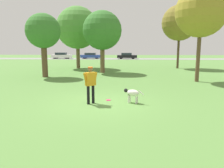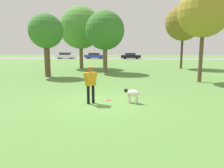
{
  "view_description": "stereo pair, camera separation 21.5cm",
  "coord_description": "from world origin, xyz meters",
  "px_view_note": "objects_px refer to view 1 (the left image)",
  "views": [
    {
      "loc": [
        1.07,
        -9.68,
        2.56
      ],
      "look_at": [
        0.6,
        0.03,
        0.9
      ],
      "focal_mm": 35.0,
      "sensor_mm": 36.0,
      "label": 1
    },
    {
      "loc": [
        1.29,
        -9.67,
        2.56
      ],
      "look_at": [
        0.6,
        0.03,
        0.9
      ],
      "focal_mm": 35.0,
      "sensor_mm": 36.0,
      "label": 2
    }
  ],
  "objects_px": {
    "frisbee": "(108,100)",
    "parked_car_black": "(127,56)",
    "tree_far_right": "(180,23)",
    "tree_mid_center": "(102,31)",
    "parked_car_blue": "(91,56)",
    "person": "(91,82)",
    "dog": "(132,93)",
    "tree_near_right": "(201,12)",
    "tree_near_left": "(43,32)",
    "tree_far_left": "(77,28)",
    "parked_car_white": "(61,56)"
  },
  "relations": [
    {
      "from": "tree_near_right",
      "to": "tree_far_left",
      "type": "bearing_deg",
      "value": 138.4
    },
    {
      "from": "dog",
      "to": "frisbee",
      "type": "distance_m",
      "value": 1.29
    },
    {
      "from": "tree_near_left",
      "to": "parked_car_white",
      "type": "distance_m",
      "value": 29.96
    },
    {
      "from": "dog",
      "to": "frisbee",
      "type": "bearing_deg",
      "value": 2.65
    },
    {
      "from": "tree_near_left",
      "to": "frisbee",
      "type": "bearing_deg",
      "value": -53.4
    },
    {
      "from": "tree_far_left",
      "to": "parked_car_white",
      "type": "height_order",
      "value": "tree_far_left"
    },
    {
      "from": "tree_mid_center",
      "to": "tree_near_left",
      "type": "relative_size",
      "value": 1.14
    },
    {
      "from": "tree_far_left",
      "to": "tree_near_left",
      "type": "bearing_deg",
      "value": -99.61
    },
    {
      "from": "tree_near_right",
      "to": "parked_car_white",
      "type": "bearing_deg",
      "value": 121.41
    },
    {
      "from": "tree_near_left",
      "to": "parked_car_white",
      "type": "xyz_separation_m",
      "value": [
        -6.72,
        29.02,
        -3.14
      ]
    },
    {
      "from": "tree_near_right",
      "to": "tree_near_left",
      "type": "distance_m",
      "value": 12.39
    },
    {
      "from": "tree_near_left",
      "to": "person",
      "type": "bearing_deg",
      "value": -59.13
    },
    {
      "from": "person",
      "to": "tree_near_left",
      "type": "relative_size",
      "value": 0.32
    },
    {
      "from": "dog",
      "to": "tree_near_left",
      "type": "height_order",
      "value": "tree_near_left"
    },
    {
      "from": "frisbee",
      "to": "parked_car_white",
      "type": "bearing_deg",
      "value": 108.91
    },
    {
      "from": "person",
      "to": "tree_near_right",
      "type": "height_order",
      "value": "tree_near_right"
    },
    {
      "from": "parked_car_white",
      "to": "parked_car_black",
      "type": "height_order",
      "value": "parked_car_white"
    },
    {
      "from": "tree_far_right",
      "to": "parked_car_black",
      "type": "xyz_separation_m",
      "value": [
        -5.72,
        20.61,
        -4.66
      ]
    },
    {
      "from": "parked_car_blue",
      "to": "dog",
      "type": "bearing_deg",
      "value": -77.84
    },
    {
      "from": "frisbee",
      "to": "parked_car_white",
      "type": "height_order",
      "value": "parked_car_white"
    },
    {
      "from": "tree_far_right",
      "to": "dog",
      "type": "bearing_deg",
      "value": -110.15
    },
    {
      "from": "person",
      "to": "tree_far_left",
      "type": "height_order",
      "value": "tree_far_left"
    },
    {
      "from": "parked_car_white",
      "to": "tree_near_right",
      "type": "bearing_deg",
      "value": -55.95
    },
    {
      "from": "dog",
      "to": "frisbee",
      "type": "height_order",
      "value": "dog"
    },
    {
      "from": "tree_near_right",
      "to": "parked_car_white",
      "type": "height_order",
      "value": "tree_near_right"
    },
    {
      "from": "tree_near_left",
      "to": "parked_car_black",
      "type": "height_order",
      "value": "tree_near_left"
    },
    {
      "from": "parked_car_blue",
      "to": "parked_car_black",
      "type": "relative_size",
      "value": 1.06
    },
    {
      "from": "tree_near_right",
      "to": "tree_near_left",
      "type": "bearing_deg",
      "value": 171.0
    },
    {
      "from": "parked_car_blue",
      "to": "parked_car_black",
      "type": "distance_m",
      "value": 7.85
    },
    {
      "from": "parked_car_white",
      "to": "tree_near_left",
      "type": "bearing_deg",
      "value": -74.31
    },
    {
      "from": "tree_far_right",
      "to": "parked_car_black",
      "type": "relative_size",
      "value": 1.76
    },
    {
      "from": "frisbee",
      "to": "parked_car_blue",
      "type": "distance_m",
      "value": 37.9
    },
    {
      "from": "tree_far_right",
      "to": "tree_mid_center",
      "type": "bearing_deg",
      "value": -150.49
    },
    {
      "from": "tree_near_left",
      "to": "parked_car_black",
      "type": "relative_size",
      "value": 1.26
    },
    {
      "from": "tree_far_left",
      "to": "parked_car_black",
      "type": "relative_size",
      "value": 1.72
    },
    {
      "from": "frisbee",
      "to": "tree_far_left",
      "type": "height_order",
      "value": "tree_far_left"
    },
    {
      "from": "tree_mid_center",
      "to": "frisbee",
      "type": "bearing_deg",
      "value": -83.32
    },
    {
      "from": "tree_mid_center",
      "to": "parked_car_black",
      "type": "height_order",
      "value": "tree_mid_center"
    },
    {
      "from": "tree_far_left",
      "to": "parked_car_blue",
      "type": "xyz_separation_m",
      "value": [
        -1.63,
        21.61,
        -4.11
      ]
    },
    {
      "from": "tree_far_right",
      "to": "parked_car_white",
      "type": "distance_m",
      "value": 29.16
    },
    {
      "from": "tree_far_left",
      "to": "dog",
      "type": "bearing_deg",
      "value": -70.35
    },
    {
      "from": "parked_car_blue",
      "to": "frisbee",
      "type": "bearing_deg",
      "value": -79.38
    },
    {
      "from": "person",
      "to": "tree_mid_center",
      "type": "relative_size",
      "value": 0.28
    },
    {
      "from": "person",
      "to": "dog",
      "type": "height_order",
      "value": "person"
    },
    {
      "from": "tree_far_right",
      "to": "parked_car_blue",
      "type": "relative_size",
      "value": 1.66
    },
    {
      "from": "tree_near_right",
      "to": "parked_car_blue",
      "type": "distance_m",
      "value": 33.95
    },
    {
      "from": "tree_far_left",
      "to": "parked_car_black",
      "type": "distance_m",
      "value": 22.44
    },
    {
      "from": "tree_near_right",
      "to": "tree_mid_center",
      "type": "height_order",
      "value": "tree_near_right"
    },
    {
      "from": "dog",
      "to": "person",
      "type": "bearing_deg",
      "value": 31.22
    },
    {
      "from": "frisbee",
      "to": "parked_car_black",
      "type": "relative_size",
      "value": 0.06
    }
  ]
}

